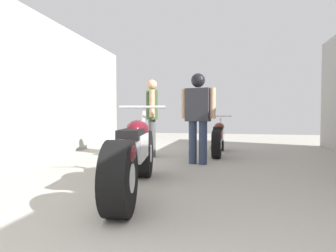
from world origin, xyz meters
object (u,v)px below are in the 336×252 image
Objects in this scene: mechanic_in_blue at (152,113)px; motorcycle_black_naked at (218,138)px; mechanic_with_helmet at (198,110)px; motorcycle_maroon_cruiser at (133,155)px.

motorcycle_black_naked is at bearing 24.30° from mechanic_in_blue.
motorcycle_black_naked is 1.16× the size of mechanic_with_helmet.
mechanic_in_blue is (-1.46, -0.66, 0.58)m from motorcycle_black_naked.
mechanic_in_blue is (-0.56, 2.78, 0.53)m from motorcycle_maroon_cruiser.
motorcycle_black_naked is 1.15× the size of mechanic_in_blue.
motorcycle_maroon_cruiser is at bearing -78.60° from mechanic_in_blue.
motorcycle_maroon_cruiser is 2.89m from mechanic_in_blue.
mechanic_in_blue is 1.34m from mechanic_with_helmet.
motorcycle_black_naked is 1.70m from mechanic_in_blue.
motorcycle_black_naked is (0.90, 3.44, -0.05)m from motorcycle_maroon_cruiser.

